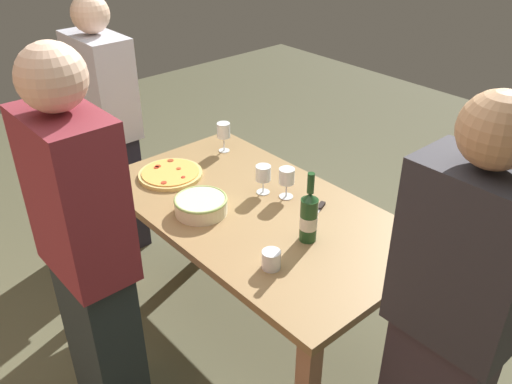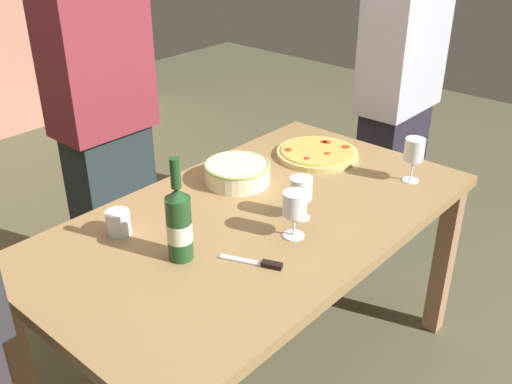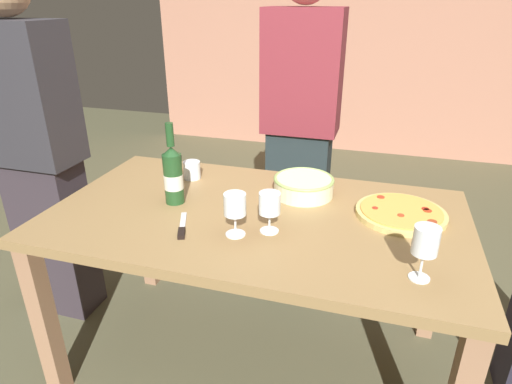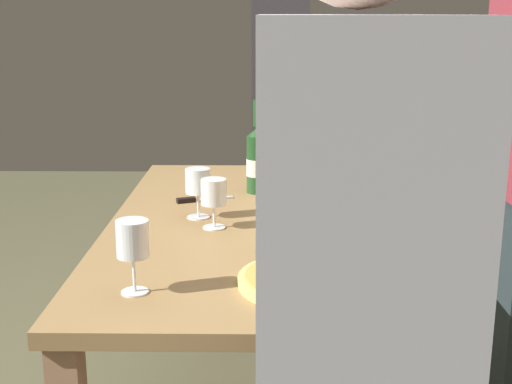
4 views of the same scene
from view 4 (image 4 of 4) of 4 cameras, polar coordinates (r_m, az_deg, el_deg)
dining_table at (r=2.20m, az=0.00°, el=-4.59°), size 1.60×0.90×0.75m
pizza at (r=1.66m, az=4.37°, el=-7.16°), size 0.34×0.34×0.03m
serving_bowl at (r=2.03m, az=6.18°, el=-2.28°), size 0.25×0.25×0.08m
wine_bottle at (r=2.48m, az=0.12°, el=2.70°), size 0.08×0.08×0.33m
wine_glass_near_pizza at (r=2.18m, az=-4.76°, el=0.68°), size 0.08×0.08×0.16m
wine_glass_by_bottle at (r=2.07m, az=-3.47°, el=-0.12°), size 0.08×0.08×0.15m
wine_glass_far_left at (r=1.60m, az=-10.03°, el=-3.93°), size 0.08×0.08×0.17m
cup_amber at (r=2.54m, az=5.85°, el=1.06°), size 0.08×0.08×0.08m
pizza_knife at (r=2.39m, az=-4.83°, el=-0.62°), size 0.09×0.19×0.02m
person_guest_right at (r=3.21m, az=1.87°, el=4.91°), size 0.39×0.24×1.66m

